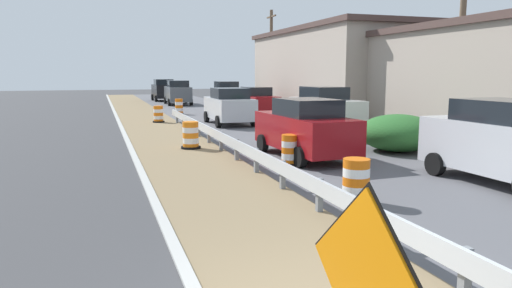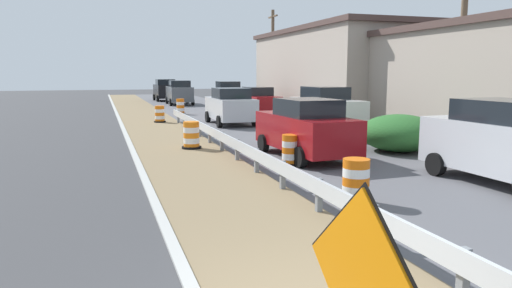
% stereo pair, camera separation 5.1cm
% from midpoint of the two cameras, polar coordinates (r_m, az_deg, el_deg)
% --- Properties ---
extents(guardrail_median, '(0.18, 40.79, 0.71)m').
position_cam_midpoint_polar(guardrail_median, '(8.86, 10.06, -6.65)').
color(guardrail_median, silver).
rests_on(guardrail_median, ground).
extents(warning_sign_diamond, '(0.20, 1.61, 1.94)m').
position_cam_midpoint_polar(warning_sign_diamond, '(4.28, 12.64, -16.16)').
color(warning_sign_diamond, black).
rests_on(warning_sign_diamond, ground).
extents(traffic_barrel_nearest, '(0.74, 0.74, 0.98)m').
position_cam_midpoint_polar(traffic_barrel_nearest, '(10.58, 11.86, -4.64)').
color(traffic_barrel_nearest, orange).
rests_on(traffic_barrel_nearest, ground).
extents(traffic_barrel_close, '(0.63, 0.63, 0.96)m').
position_cam_midpoint_polar(traffic_barrel_close, '(14.56, 4.00, -0.92)').
color(traffic_barrel_close, orange).
rests_on(traffic_barrel_close, ground).
extents(traffic_barrel_mid, '(0.74, 0.74, 1.02)m').
position_cam_midpoint_polar(traffic_barrel_mid, '(17.93, -7.99, 0.91)').
color(traffic_barrel_mid, orange).
rests_on(traffic_barrel_mid, ground).
extents(traffic_barrel_far, '(0.68, 0.68, 0.96)m').
position_cam_midpoint_polar(traffic_barrel_far, '(27.85, -11.77, 3.46)').
color(traffic_barrel_far, orange).
rests_on(traffic_barrel_far, ground).
extents(traffic_barrel_farther, '(0.66, 0.66, 1.07)m').
position_cam_midpoint_polar(traffic_barrel_farther, '(33.07, -9.33, 4.40)').
color(traffic_barrel_farther, orange).
rests_on(traffic_barrel_farther, ground).
extents(car_lead_near_lane, '(2.21, 4.20, 2.20)m').
position_cam_midpoint_polar(car_lead_near_lane, '(49.50, -11.15, 6.41)').
color(car_lead_near_lane, black).
rests_on(car_lead_near_lane, ground).
extents(car_trailing_near_lane, '(2.25, 4.46, 2.16)m').
position_cam_midpoint_polar(car_trailing_near_lane, '(13.57, 27.96, 0.18)').
color(car_trailing_near_lane, silver).
rests_on(car_trailing_near_lane, ground).
extents(car_lead_far_lane, '(2.20, 4.51, 2.02)m').
position_cam_midpoint_polar(car_lead_far_lane, '(26.21, -3.32, 4.59)').
color(car_lead_far_lane, silver).
rests_on(car_lead_far_lane, ground).
extents(car_mid_far_lane, '(1.99, 4.66, 2.20)m').
position_cam_midpoint_polar(car_mid_far_lane, '(22.19, 8.28, 4.02)').
color(car_mid_far_lane, silver).
rests_on(car_mid_far_lane, ground).
extents(car_trailing_far_lane, '(2.22, 4.80, 2.17)m').
position_cam_midpoint_polar(car_trailing_far_lane, '(43.32, -9.49, 6.16)').
color(car_trailing_far_lane, '#4C5156').
rests_on(car_trailing_far_lane, ground).
extents(car_distant_a, '(1.97, 4.17, 2.18)m').
position_cam_midpoint_polar(car_distant_a, '(37.30, -3.59, 5.88)').
color(car_distant_a, silver).
rests_on(car_distant_a, ground).
extents(car_distant_b, '(2.16, 4.71, 1.99)m').
position_cam_midpoint_polar(car_distant_b, '(15.86, 5.82, 1.91)').
color(car_distant_b, maroon).
rests_on(car_distant_b, ground).
extents(car_distant_c, '(2.00, 4.46, 1.91)m').
position_cam_midpoint_polar(car_distant_c, '(31.43, 0.06, 5.17)').
color(car_distant_c, maroon).
rests_on(car_distant_c, ground).
extents(roadside_shop_far, '(8.52, 15.24, 5.73)m').
position_cam_midpoint_polar(roadside_shop_far, '(32.99, 10.76, 8.51)').
color(roadside_shop_far, '#AD9E8E').
rests_on(roadside_shop_far, ground).
extents(utility_pole_near, '(0.24, 1.80, 8.38)m').
position_cam_midpoint_polar(utility_pole_near, '(20.28, 23.54, 12.19)').
color(utility_pole_near, brown).
rests_on(utility_pole_near, ground).
extents(utility_pole_mid, '(0.24, 1.80, 7.61)m').
position_cam_midpoint_polar(utility_pole_mid, '(37.12, 1.81, 10.32)').
color(utility_pole_mid, brown).
rests_on(utility_pole_mid, ground).
extents(bush_roadside, '(2.87, 2.87, 1.35)m').
position_cam_midpoint_polar(bush_roadside, '(17.88, 16.78, 1.30)').
color(bush_roadside, '#286028').
rests_on(bush_roadside, ground).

